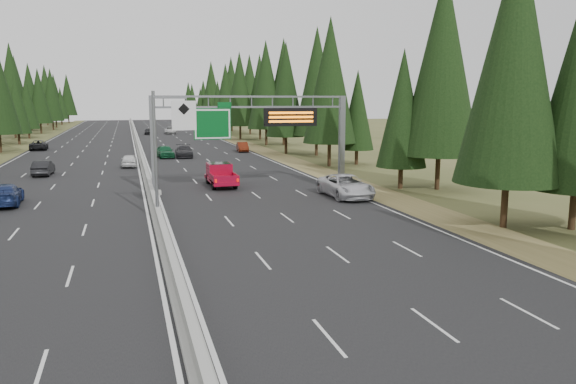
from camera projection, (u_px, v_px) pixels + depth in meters
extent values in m
cube|color=black|center=(138.00, 149.00, 87.34)|extent=(32.00, 260.00, 0.08)
cube|color=olive|center=(250.00, 146.00, 92.18)|extent=(3.60, 260.00, 0.06)
cube|color=#484F25|center=(13.00, 152.00, 82.50)|extent=(3.60, 260.00, 0.06)
cube|color=gray|center=(138.00, 147.00, 87.31)|extent=(0.70, 260.00, 0.30)
cube|color=gray|center=(138.00, 145.00, 87.24)|extent=(0.30, 260.00, 0.60)
cube|color=slate|center=(154.00, 146.00, 44.11)|extent=(0.45, 0.45, 7.80)
cube|color=gray|center=(155.00, 193.00, 44.72)|extent=(0.90, 0.90, 0.30)
cube|color=slate|center=(342.00, 142.00, 48.42)|extent=(0.45, 0.45, 7.80)
cube|color=gray|center=(341.00, 184.00, 49.03)|extent=(0.90, 0.90, 0.30)
cube|color=slate|center=(252.00, 97.00, 45.65)|extent=(15.85, 0.35, 0.16)
cube|color=slate|center=(252.00, 107.00, 45.78)|extent=(15.85, 0.35, 0.16)
cube|color=#054C19|center=(212.00, 124.00, 44.87)|extent=(3.00, 0.10, 2.50)
cube|color=silver|center=(213.00, 124.00, 44.81)|extent=(2.85, 0.02, 2.35)
cube|color=#054C19|center=(224.00, 105.00, 44.90)|extent=(1.10, 0.10, 0.45)
cube|color=black|center=(291.00, 117.00, 46.51)|extent=(4.50, 0.40, 1.50)
cube|color=orange|center=(291.00, 113.00, 46.24)|extent=(3.80, 0.02, 0.18)
cube|color=orange|center=(291.00, 117.00, 46.30)|extent=(3.80, 0.02, 0.18)
cube|color=orange|center=(291.00, 121.00, 46.36)|extent=(3.80, 0.02, 0.18)
cylinder|color=slate|center=(155.00, 157.00, 34.51)|extent=(0.20, 0.20, 8.00)
cube|color=gray|center=(158.00, 219.00, 35.15)|extent=(0.50, 0.50, 0.20)
cube|color=slate|center=(170.00, 97.00, 34.20)|extent=(2.00, 0.15, 0.15)
cube|color=silver|center=(184.00, 116.00, 34.48)|extent=(1.50, 0.06, 1.80)
cylinder|color=black|center=(504.00, 205.00, 33.17)|extent=(0.40, 0.40, 2.73)
cone|color=black|center=(514.00, 58.00, 31.78)|extent=(6.14, 6.14, 14.33)
cylinder|color=black|center=(573.00, 209.00, 32.82)|extent=(0.40, 0.40, 2.40)
cylinder|color=black|center=(400.00, 178.00, 48.05)|extent=(0.40, 0.40, 1.89)
cone|color=black|center=(403.00, 108.00, 47.09)|extent=(4.25, 4.25, 9.91)
cylinder|color=black|center=(438.00, 172.00, 47.54)|extent=(0.40, 0.40, 2.92)
cone|color=black|center=(442.00, 62.00, 46.06)|extent=(6.58, 6.58, 15.35)
cylinder|color=black|center=(329.00, 154.00, 64.40)|extent=(0.40, 0.40, 2.68)
cone|color=black|center=(330.00, 80.00, 63.04)|extent=(6.03, 6.03, 14.07)
cylinder|color=black|center=(356.00, 157.00, 66.03)|extent=(0.40, 0.40, 1.76)
cone|color=black|center=(357.00, 110.00, 65.14)|extent=(3.96, 3.96, 9.24)
cylinder|color=black|center=(286.00, 145.00, 79.02)|extent=(0.40, 0.40, 2.48)
cone|color=black|center=(286.00, 89.00, 77.77)|extent=(5.58, 5.58, 13.02)
cylinder|color=black|center=(316.00, 145.00, 76.75)|extent=(0.40, 0.40, 2.76)
cone|color=black|center=(317.00, 81.00, 75.35)|extent=(6.20, 6.20, 14.47)
cylinder|color=black|center=(266.00, 137.00, 94.35)|extent=(0.40, 0.40, 2.77)
cone|color=black|center=(266.00, 85.00, 92.94)|extent=(6.23, 6.23, 14.54)
cylinder|color=black|center=(284.00, 137.00, 94.70)|extent=(0.40, 0.40, 2.83)
cone|color=black|center=(284.00, 83.00, 93.27)|extent=(6.36, 6.36, 14.85)
cylinder|color=black|center=(240.00, 133.00, 107.57)|extent=(0.40, 0.40, 2.65)
cone|color=black|center=(240.00, 89.00, 106.22)|extent=(5.97, 5.97, 13.93)
cylinder|color=black|center=(260.00, 133.00, 108.33)|extent=(0.40, 0.40, 2.59)
cone|color=black|center=(260.00, 90.00, 107.02)|extent=(5.82, 5.82, 13.58)
cylinder|color=black|center=(226.00, 129.00, 123.79)|extent=(0.40, 0.40, 2.47)
cone|color=black|center=(226.00, 93.00, 122.54)|extent=(5.56, 5.56, 12.97)
cylinder|color=black|center=(250.00, 128.00, 124.11)|extent=(0.40, 0.40, 2.78)
cone|color=black|center=(250.00, 88.00, 122.70)|extent=(6.26, 6.26, 14.60)
cylinder|color=black|center=(218.00, 127.00, 136.72)|extent=(0.40, 0.40, 1.94)
cone|color=black|center=(218.00, 102.00, 135.73)|extent=(4.36, 4.36, 10.18)
cylinder|color=black|center=(232.00, 125.00, 137.65)|extent=(0.40, 0.40, 2.86)
cone|color=black|center=(231.00, 88.00, 136.19)|extent=(6.44, 6.44, 15.03)
cylinder|color=black|center=(209.00, 124.00, 151.88)|extent=(0.40, 0.40, 1.95)
cone|color=black|center=(209.00, 102.00, 150.89)|extent=(4.39, 4.39, 10.25)
cylinder|color=black|center=(223.00, 124.00, 153.68)|extent=(0.40, 0.40, 2.08)
cone|color=black|center=(222.00, 100.00, 152.62)|extent=(4.69, 4.69, 10.93)
cylinder|color=black|center=(201.00, 122.00, 168.28)|extent=(0.40, 0.40, 1.78)
cone|color=black|center=(201.00, 104.00, 167.37)|extent=(4.00, 4.00, 9.34)
cylinder|color=black|center=(212.00, 120.00, 167.38)|extent=(0.40, 0.40, 3.02)
cone|color=black|center=(211.00, 88.00, 165.85)|extent=(6.80, 6.80, 15.87)
cylinder|color=black|center=(193.00, 120.00, 183.05)|extent=(0.40, 0.40, 2.06)
cone|color=black|center=(192.00, 100.00, 182.01)|extent=(4.63, 4.63, 10.80)
cylinder|color=black|center=(208.00, 120.00, 184.39)|extent=(0.40, 0.40, 1.76)
cone|color=black|center=(207.00, 103.00, 183.50)|extent=(3.96, 3.96, 9.24)
cylinder|color=black|center=(189.00, 119.00, 196.02)|extent=(0.40, 0.40, 2.21)
cone|color=black|center=(189.00, 99.00, 194.90)|extent=(4.96, 4.96, 11.58)
cylinder|color=black|center=(204.00, 118.00, 195.81)|extent=(0.40, 0.40, 2.31)
cone|color=black|center=(203.00, 97.00, 194.64)|extent=(5.20, 5.20, 12.14)
cylinder|color=black|center=(0.00, 143.00, 80.34)|extent=(0.40, 0.40, 2.73)
cylinder|color=black|center=(19.00, 139.00, 95.31)|extent=(0.40, 0.40, 1.90)
cone|color=black|center=(16.00, 104.00, 94.35)|extent=(4.28, 4.28, 9.99)
cylinder|color=black|center=(29.00, 134.00, 110.79)|extent=(0.40, 0.40, 1.91)
cone|color=black|center=(27.00, 103.00, 109.82)|extent=(4.29, 4.29, 10.01)
cylinder|color=black|center=(15.00, 130.00, 112.23)|extent=(0.40, 0.40, 3.00)
cone|color=black|center=(11.00, 83.00, 110.71)|extent=(6.74, 6.74, 15.73)
cylinder|color=black|center=(41.00, 128.00, 126.91)|extent=(0.40, 0.40, 2.34)
cone|color=black|center=(39.00, 96.00, 125.73)|extent=(5.26, 5.26, 12.28)
cylinder|color=black|center=(19.00, 128.00, 125.22)|extent=(0.40, 0.40, 2.76)
cone|color=black|center=(16.00, 89.00, 123.82)|extent=(6.21, 6.21, 14.49)
cylinder|color=black|center=(53.00, 125.00, 140.75)|extent=(0.40, 0.40, 2.46)
cone|color=black|center=(51.00, 94.00, 139.50)|extent=(5.53, 5.53, 12.91)
cylinder|color=black|center=(32.00, 125.00, 140.44)|extent=(0.40, 0.40, 2.67)
cone|color=black|center=(29.00, 91.00, 139.08)|extent=(6.00, 6.00, 14.00)
cylinder|color=black|center=(56.00, 124.00, 154.58)|extent=(0.40, 0.40, 1.83)
cone|color=black|center=(55.00, 103.00, 153.65)|extent=(4.13, 4.13, 9.63)
cylinder|color=black|center=(38.00, 124.00, 153.75)|extent=(0.40, 0.40, 2.01)
cone|color=black|center=(36.00, 101.00, 152.73)|extent=(4.51, 4.51, 10.53)
cylinder|color=black|center=(62.00, 122.00, 170.39)|extent=(0.40, 0.40, 1.82)
cone|color=black|center=(61.00, 103.00, 169.46)|extent=(4.11, 4.11, 9.58)
cylinder|color=black|center=(48.00, 120.00, 169.00)|extent=(0.40, 0.40, 2.87)
cone|color=black|center=(45.00, 90.00, 167.55)|extent=(6.45, 6.45, 15.05)
cylinder|color=black|center=(69.00, 119.00, 184.18)|extent=(0.40, 0.40, 2.55)
cone|color=black|center=(67.00, 95.00, 182.88)|extent=(5.73, 5.73, 13.37)
cylinder|color=black|center=(56.00, 119.00, 182.93)|extent=(0.40, 0.40, 2.55)
cone|color=black|center=(54.00, 94.00, 181.64)|extent=(5.75, 5.75, 13.41)
imported|color=silver|center=(346.00, 186.00, 43.43)|extent=(3.00, 6.29, 1.73)
cylinder|color=black|center=(214.00, 185.00, 46.97)|extent=(0.32, 0.85, 0.85)
cylinder|color=black|center=(235.00, 184.00, 47.46)|extent=(0.32, 0.85, 0.85)
cylinder|color=black|center=(208.00, 179.00, 50.30)|extent=(0.32, 0.85, 0.85)
cylinder|color=black|center=(228.00, 178.00, 50.79)|extent=(0.32, 0.85, 0.85)
cube|color=#A90A28|center=(221.00, 180.00, 48.90)|extent=(2.13, 5.96, 0.32)
cube|color=#A90A28|center=(219.00, 170.00, 49.69)|extent=(2.02, 2.34, 1.17)
cube|color=black|center=(219.00, 166.00, 49.64)|extent=(1.81, 2.02, 0.59)
cube|color=#A90A28|center=(212.00, 178.00, 47.05)|extent=(0.11, 2.55, 0.64)
cube|color=#A90A28|center=(236.00, 177.00, 47.60)|extent=(0.11, 2.55, 0.64)
cube|color=#A90A28|center=(227.00, 180.00, 46.12)|extent=(2.13, 0.11, 0.64)
imported|color=#12502C|center=(165.00, 151.00, 73.10)|extent=(2.38, 4.97, 1.64)
imported|color=#601E0D|center=(243.00, 147.00, 81.65)|extent=(1.83, 4.29, 1.38)
imported|color=black|center=(184.00, 151.00, 73.79)|extent=(2.46, 5.47, 1.55)
imported|color=silver|center=(171.00, 130.00, 124.88)|extent=(3.13, 5.84, 1.56)
imported|color=black|center=(148.00, 131.00, 122.27)|extent=(1.64, 3.90, 1.32)
imported|color=black|center=(43.00, 168.00, 56.00)|extent=(1.74, 4.57, 1.49)
imported|color=navy|center=(5.00, 194.00, 40.07)|extent=(2.51, 5.46, 1.55)
imported|color=silver|center=(129.00, 161.00, 63.06)|extent=(1.83, 4.25, 1.43)
imported|color=black|center=(39.00, 145.00, 84.65)|extent=(2.74, 5.39, 1.46)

